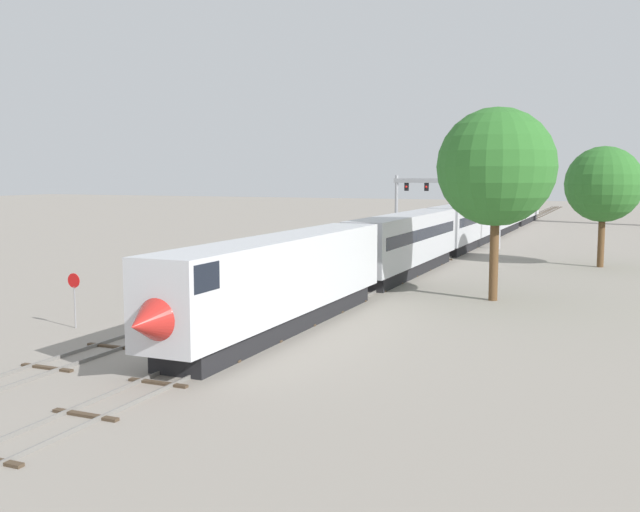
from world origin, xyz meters
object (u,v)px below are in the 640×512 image
Objects in this scene: passenger_train at (466,224)px; signal_gantry at (447,194)px; trackside_tree_mid at (604,184)px; trackside_tree_left at (496,167)px; stop_sign at (74,293)px.

passenger_train is 3.90m from signal_gantry.
trackside_tree_mid reaches higher than passenger_train.
signal_gantry is at bearing 108.27° from trackside_tree_left.
trackside_tree_left is at bearing -105.42° from trackside_tree_mid.
signal_gantry is 1.00× the size of trackside_tree_left.
passenger_train is at bearing 104.66° from trackside_tree_left.
stop_sign is 0.24× the size of trackside_tree_left.
trackside_tree_left is (10.77, -32.62, 2.60)m from signal_gantry.
trackside_tree_left reaches higher than signal_gantry.
trackside_tree_mid reaches higher than signal_gantry.
signal_gantry is 1.17× the size of trackside_tree_mid.
signal_gantry is at bearing 143.36° from trackside_tree_mid.
trackside_tree_left is (8.52, -32.57, 5.79)m from passenger_train.
trackside_tree_left is at bearing 42.51° from stop_sign.
trackside_tree_mid reaches higher than stop_sign.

